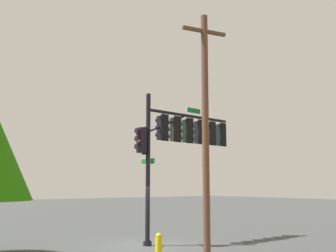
# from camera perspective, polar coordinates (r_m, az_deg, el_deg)

# --- Properties ---
(ground_plane) EXTENTS (120.00, 120.00, 0.00)m
(ground_plane) POSITION_cam_1_polar(r_m,az_deg,el_deg) (18.35, -2.86, -16.16)
(ground_plane) COLOR #3C3F3E
(signal_pole_assembly) EXTENTS (5.91, 1.19, 6.62)m
(signal_pole_assembly) POSITION_cam_1_polar(r_m,az_deg,el_deg) (19.62, 1.70, -1.63)
(signal_pole_assembly) COLOR black
(signal_pole_assembly) RESTS_ON ground_plane
(utility_pole) EXTENTS (1.79, 0.49, 8.80)m
(utility_pole) POSITION_cam_1_polar(r_m,az_deg,el_deg) (14.84, 5.18, -0.32)
(utility_pole) COLOR brown
(utility_pole) RESTS_ON ground_plane
(fire_hydrant) EXTENTS (0.33, 0.24, 0.83)m
(fire_hydrant) POSITION_cam_1_polar(r_m,az_deg,el_deg) (15.65, -1.29, -16.04)
(fire_hydrant) COLOR yellow
(fire_hydrant) RESTS_ON ground_plane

